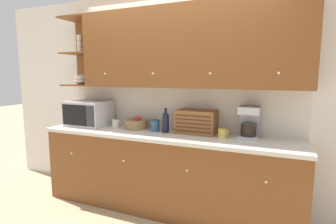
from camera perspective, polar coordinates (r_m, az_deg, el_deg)
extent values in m
plane|color=tan|center=(3.59, 1.36, -18.19)|extent=(24.00, 24.00, 0.00)
cube|color=white|center=(3.27, 1.63, 2.98)|extent=(5.39, 0.06, 2.60)
cube|color=brown|center=(3.16, -0.65, -13.17)|extent=(2.99, 0.59, 0.88)
cube|color=silver|center=(3.02, -0.78, -5.05)|extent=(3.01, 0.62, 0.04)
sphere|color=white|center=(3.46, -20.26, -8.41)|extent=(0.03, 0.03, 0.03)
sphere|color=white|center=(3.01, -9.66, -10.45)|extent=(0.03, 0.03, 0.03)
sphere|color=white|center=(2.70, 4.15, -12.54)|extent=(0.03, 0.03, 0.03)
sphere|color=white|center=(2.58, 20.57, -14.07)|extent=(0.03, 0.03, 0.03)
cube|color=silver|center=(3.24, 1.39, 0.91)|extent=(2.99, 0.01, 0.52)
cube|color=brown|center=(3.00, 4.01, 13.81)|extent=(2.57, 0.36, 0.89)
cube|color=brown|center=(3.89, -16.88, 12.14)|extent=(0.42, 0.02, 0.89)
cube|color=brown|center=(3.75, -18.31, 5.61)|extent=(0.42, 0.36, 0.02)
cube|color=brown|center=(3.76, -18.60, 11.96)|extent=(0.42, 0.36, 0.02)
cube|color=brown|center=(3.82, -18.91, 18.72)|extent=(0.42, 0.36, 0.02)
sphere|color=white|center=(3.27, -13.53, 8.13)|extent=(0.03, 0.03, 0.03)
sphere|color=white|center=(2.93, -3.26, 8.39)|extent=(0.03, 0.03, 0.03)
sphere|color=white|center=(2.71, 9.14, 8.34)|extent=(0.03, 0.03, 0.03)
sphere|color=white|center=(2.63, 22.98, 7.83)|extent=(0.03, 0.03, 0.03)
ellipsoid|color=silver|center=(3.75, -18.35, 6.38)|extent=(0.18, 0.18, 0.08)
ellipsoid|color=silver|center=(3.75, -18.38, 7.13)|extent=(0.18, 0.18, 0.08)
cylinder|color=silver|center=(3.76, -18.63, 12.65)|extent=(0.07, 0.07, 0.08)
cylinder|color=silver|center=(3.77, -18.68, 13.84)|extent=(0.07, 0.07, 0.08)
cylinder|color=silver|center=(3.78, -18.74, 15.03)|extent=(0.07, 0.07, 0.08)
cube|color=silver|center=(3.63, -16.80, -0.24)|extent=(0.53, 0.42, 0.33)
cube|color=black|center=(3.51, -19.76, -0.64)|extent=(0.37, 0.01, 0.26)
cube|color=#2D2D33|center=(3.34, -16.59, -0.91)|extent=(0.12, 0.01, 0.26)
cylinder|color=silver|center=(3.42, -11.32, -2.45)|extent=(0.09, 0.09, 0.10)
torus|color=silver|center=(3.40, -10.63, -2.48)|extent=(0.01, 0.07, 0.07)
cylinder|color=#937047|center=(3.29, -6.97, -2.67)|extent=(0.28, 0.28, 0.11)
sphere|color=red|center=(3.24, -6.64, -1.43)|extent=(0.08, 0.08, 0.08)
cylinder|color=#33567A|center=(3.13, -2.88, -3.03)|extent=(0.11, 0.11, 0.13)
cylinder|color=navy|center=(3.11, -2.89, -1.81)|extent=(0.11, 0.11, 0.01)
cylinder|color=black|center=(3.04, -0.52, -2.65)|extent=(0.08, 0.08, 0.20)
sphere|color=black|center=(3.02, -0.52, -0.81)|extent=(0.08, 0.08, 0.08)
cylinder|color=black|center=(3.01, -0.52, 0.26)|extent=(0.03, 0.03, 0.07)
cube|color=brown|center=(3.01, 6.25, -2.11)|extent=(0.44, 0.27, 0.27)
cube|color=#4B2C16|center=(2.90, 5.42, -4.24)|extent=(0.41, 0.01, 0.02)
cube|color=#4B2C16|center=(2.89, 5.43, -3.40)|extent=(0.41, 0.01, 0.02)
cube|color=#4B2C16|center=(2.88, 5.44, -2.56)|extent=(0.41, 0.01, 0.02)
cube|color=#4B2C16|center=(2.87, 5.46, -1.72)|extent=(0.41, 0.01, 0.02)
cube|color=#4B2C16|center=(2.87, 5.47, -0.87)|extent=(0.41, 0.01, 0.02)
cylinder|color=gold|center=(2.85, 11.78, -4.55)|extent=(0.09, 0.09, 0.10)
torus|color=gold|center=(2.84, 12.84, -4.59)|extent=(0.01, 0.07, 0.07)
cube|color=#B7B7BC|center=(2.91, 17.07, -5.17)|extent=(0.21, 0.22, 0.03)
cylinder|color=black|center=(2.88, 17.10, -3.64)|extent=(0.16, 0.16, 0.13)
cube|color=#B7B7BC|center=(2.97, 17.37, -1.91)|extent=(0.21, 0.05, 0.34)
cube|color=#B7B7BC|center=(2.86, 17.31, 0.40)|extent=(0.21, 0.22, 0.07)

